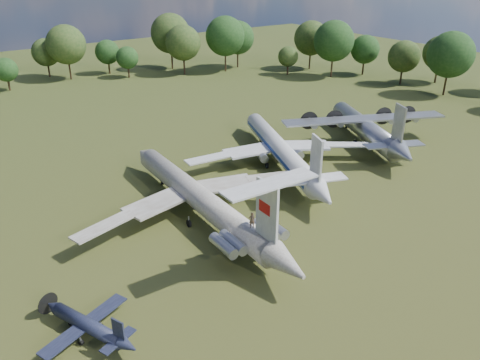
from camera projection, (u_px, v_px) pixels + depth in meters
ground at (191, 221)px, 62.10m from camera, size 300.00×300.00×0.00m
il62_airliner at (199, 202)px, 62.42m from camera, size 35.84×45.71×4.36m
tu104_jet at (280, 153)px, 78.30m from camera, size 45.59×51.64×4.29m
an12_transport at (365, 131)px, 87.66m from camera, size 42.89×44.67×4.58m
small_prop_west at (88, 328)px, 42.87m from camera, size 13.48×15.35×1.87m
person_on_il62 at (252, 220)px, 51.89m from camera, size 0.80×0.63×1.91m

